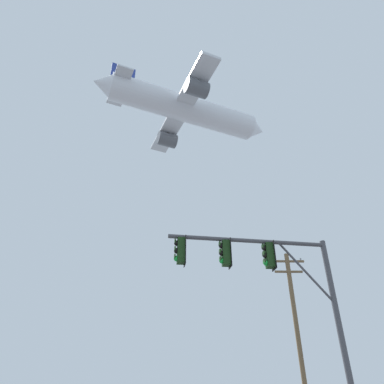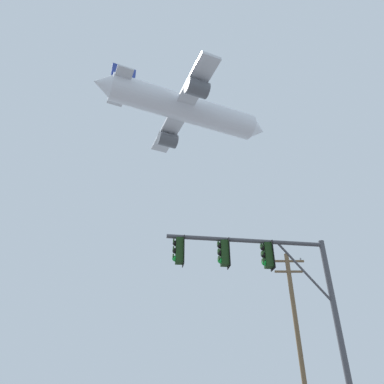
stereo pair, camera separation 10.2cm
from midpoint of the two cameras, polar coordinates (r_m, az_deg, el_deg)
The scene contains 3 objects.
signal_pole_near at distance 12.90m, azimuth 12.01°, elevation -13.26°, with size 5.86×1.03×6.47m.
utility_pole at distance 23.52m, azimuth 16.32°, elevation -20.00°, with size 2.20×0.28×9.70m.
airplane at distance 59.88m, azimuth -1.24°, elevation 13.21°, with size 29.23×22.57×8.24m.
Camera 1 is at (0.83, -4.31, 1.31)m, focal length 33.17 mm.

